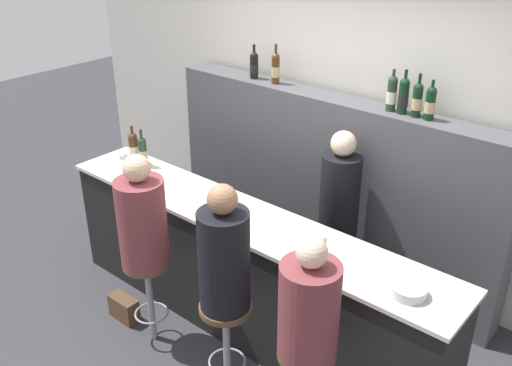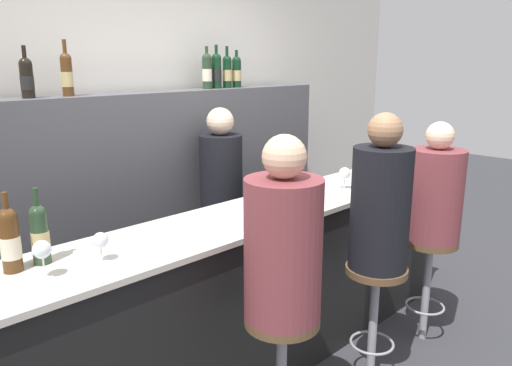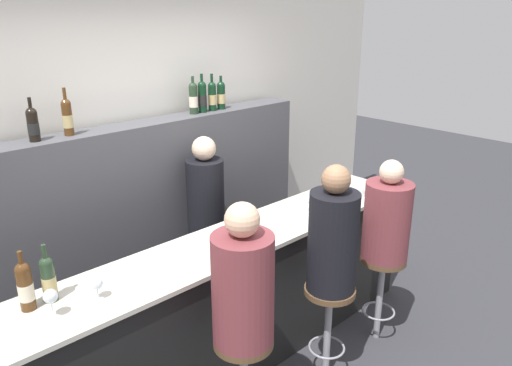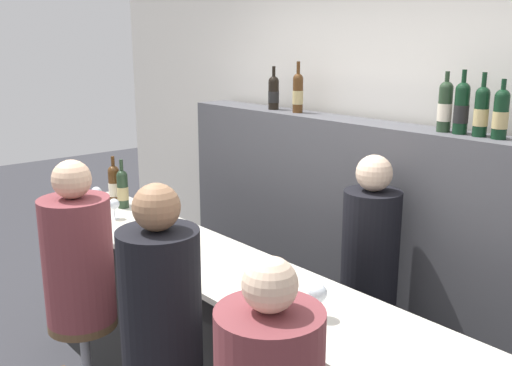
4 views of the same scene
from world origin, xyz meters
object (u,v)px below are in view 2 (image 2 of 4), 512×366
at_px(wine_bottle_backbar_2, 207,71).
at_px(guest_seated_left, 283,242).
at_px(wine_bottle_counter_0, 10,239).
at_px(wine_bottle_backbar_5, 237,72).
at_px(bartender, 222,217).
at_px(wine_bottle_counter_1, 40,234).
at_px(bar_stool_left, 282,348).
at_px(wine_bottle_backbar_0, 27,77).
at_px(wine_bottle_backbar_1, 67,74).
at_px(wine_glass_0, 42,251).
at_px(wine_bottle_backbar_3, 217,71).
at_px(bar_stool_middle, 375,293).
at_px(bar_stool_right, 429,262).
at_px(metal_bowl, 395,171).
at_px(wine_glass_1, 101,241).
at_px(wine_glass_2, 345,174).
at_px(wine_bottle_backbar_4, 227,71).
at_px(guest_seated_middle, 381,203).
at_px(guest_seated_right, 435,191).

relative_size(wine_bottle_backbar_2, guest_seated_left, 0.38).
relative_size(wine_bottle_counter_0, wine_bottle_backbar_5, 1.13).
bearing_deg(bartender, wine_bottle_counter_1, -157.12).
bearing_deg(bartender, guest_seated_left, -120.40).
bearing_deg(bar_stool_left, guest_seated_left, 0.00).
bearing_deg(bartender, wine_bottle_counter_0, -158.58).
xyz_separation_m(wine_bottle_counter_0, wine_bottle_backbar_2, (1.86, 1.01, 0.62)).
relative_size(wine_bottle_backbar_0, wine_bottle_backbar_1, 0.88).
xyz_separation_m(wine_glass_0, bar_stool_left, (0.84, -0.50, -0.57)).
bearing_deg(wine_bottle_backbar_3, bar_stool_middle, -98.93).
bearing_deg(bar_stool_right, bar_stool_middle, 180.00).
height_order(wine_bottle_counter_1, wine_bottle_backbar_1, wine_bottle_backbar_1).
distance_m(metal_bowl, bartender, 1.35).
relative_size(wine_bottle_backbar_0, wine_glass_1, 2.30).
relative_size(wine_glass_1, guest_seated_left, 0.16).
bearing_deg(guest_seated_left, wine_bottle_backbar_2, 60.41).
distance_m(wine_bottle_backbar_2, wine_glass_2, 1.36).
xyz_separation_m(wine_bottle_backbar_0, wine_bottle_backbar_2, (1.35, 0.00, 0.02)).
relative_size(wine_bottle_counter_1, bar_stool_left, 0.46).
xyz_separation_m(wine_bottle_counter_1, bar_stool_left, (0.79, -0.67, -0.59)).
height_order(wine_bottle_backbar_3, wine_glass_0, wine_bottle_backbar_3).
bearing_deg(wine_bottle_backbar_4, bar_stool_left, -124.62).
distance_m(wine_bottle_backbar_1, wine_bottle_backbar_4, 1.31).
bearing_deg(guest_seated_middle, wine_bottle_counter_1, 157.00).
relative_size(wine_bottle_backbar_5, bartender, 0.19).
bearing_deg(wine_bottle_backbar_4, wine_bottle_counter_0, -153.91).
bearing_deg(wine_bottle_backbar_4, wine_bottle_backbar_5, 0.00).
xyz_separation_m(wine_glass_2, guest_seated_left, (-1.15, -0.50, -0.04)).
bearing_deg(wine_bottle_counter_0, bartender, 21.42).
height_order(wine_glass_2, metal_bowl, wine_glass_2).
xyz_separation_m(wine_bottle_counter_1, wine_bottle_backbar_5, (2.04, 1.01, 0.61)).
distance_m(wine_bottle_counter_0, wine_glass_1, 0.35).
bearing_deg(wine_bottle_backbar_3, guest_seated_left, -122.00).
height_order(bar_stool_right, guest_seated_right, guest_seated_right).
relative_size(wine_bottle_backbar_3, wine_glass_2, 2.24).
bearing_deg(guest_seated_left, guest_seated_middle, 0.00).
bearing_deg(wine_bottle_backbar_5, bar_stool_left, -126.91).
bearing_deg(wine_bottle_counter_0, wine_bottle_backbar_5, 25.01).
relative_size(wine_bottle_backbar_4, bar_stool_left, 0.45).
bearing_deg(wine_bottle_backbar_5, wine_glass_2, -95.13).
distance_m(bar_stool_left, guest_seated_middle, 0.95).
bearing_deg(metal_bowl, guest_seated_right, -126.09).
xyz_separation_m(wine_bottle_backbar_1, bar_stool_middle, (0.94, -1.68, -1.21)).
bearing_deg(bar_stool_left, wine_bottle_backbar_3, 58.00).
bearing_deg(wine_glass_1, wine_bottle_backbar_1, 69.31).
height_order(wine_bottle_backbar_0, guest_seated_left, wine_bottle_backbar_0).
distance_m(wine_glass_0, wine_glass_1, 0.25).
xyz_separation_m(wine_bottle_backbar_4, guest_seated_right, (0.27, -1.68, -0.72)).
bearing_deg(guest_seated_middle, guest_seated_right, 0.00).
height_order(guest_seated_middle, bartender, guest_seated_middle).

